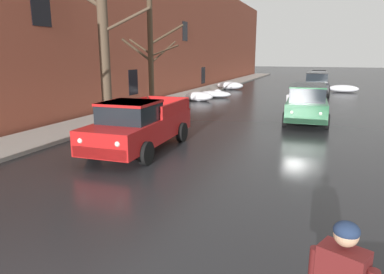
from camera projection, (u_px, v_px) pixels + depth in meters
name	position (u px, v px, depth m)	size (l,w,h in m)	color
left_sidewalk_slab	(155.00, 105.00, 22.65)	(2.46, 80.00, 0.13)	gray
brick_townhouse_facade	(129.00, 24.00, 22.11)	(0.63, 80.00, 10.19)	#9E4C38
snow_bank_near_corner_left	(230.00, 86.00, 33.14)	(2.49, 1.39, 0.72)	white
snow_bank_mid_block_left	(199.00, 97.00, 24.85)	(2.12, 1.13, 0.64)	white
snow_bank_near_corner_right	(343.00, 89.00, 30.56)	(2.51, 1.36, 0.64)	white
snow_bank_along_right_kerb	(216.00, 94.00, 26.94)	(2.48, 1.12, 0.62)	white
bare_tree_second_along_sidewalk	(103.00, 45.00, 14.74)	(4.04, 0.69, 7.62)	#4C3D2D
bare_tree_mid_block	(151.00, 56.00, 18.66)	(2.92, 2.33, 6.08)	#423323
pickup_truck_red_approaching_near_lane	(139.00, 125.00, 11.86)	(2.24, 5.25, 1.76)	red
suv_green_parked_kerbside_close	(307.00, 102.00, 16.83)	(2.16, 4.75, 1.82)	#1E5633
sedan_silver_parked_kerbside_mid	(307.00, 95.00, 22.12)	(2.17, 4.18, 1.42)	#B7B7BC
suv_black_parked_far_down_block	(317.00, 83.00, 28.35)	(2.08, 4.37, 1.82)	black
sedan_white_queued_behind_truck	(316.00, 80.00, 34.44)	(1.85, 3.94, 1.42)	silver
sedan_grey_at_far_intersection	(319.00, 77.00, 40.19)	(2.03, 4.00, 1.42)	slate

